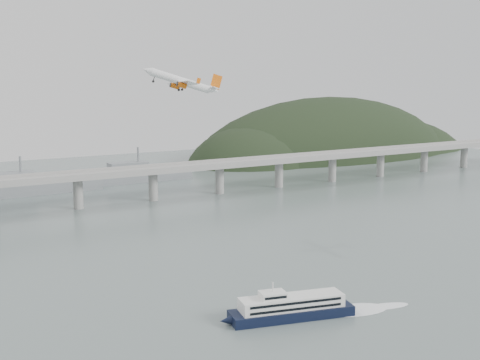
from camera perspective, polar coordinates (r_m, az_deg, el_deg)
ground at (r=248.39m, az=6.62°, el=-10.02°), size 900.00×900.00×0.00m
bridge at (r=415.85m, az=-10.43°, el=0.28°), size 800.00×22.00×23.90m
headland at (r=679.32m, az=8.72°, el=0.66°), size 365.00×155.00×156.00m
ferry at (r=223.50m, az=4.60°, el=-11.24°), size 70.09×24.51×13.40m
airliner at (r=297.63m, az=-5.14°, el=8.69°), size 38.38×34.99×14.02m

